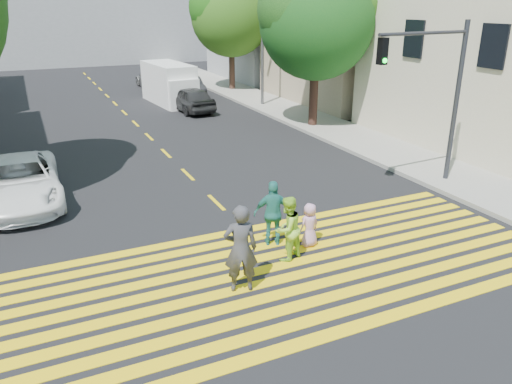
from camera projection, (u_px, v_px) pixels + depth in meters
ground at (315, 298)px, 10.67m from camera, size 120.00×120.00×0.00m
sidewalk_right at (306, 119)px, 26.69m from camera, size 3.00×60.00×0.15m
crosswalk at (287, 271)px, 11.75m from camera, size 13.40×5.30×0.01m
lane_line at (119, 108)px, 29.75m from camera, size 0.12×34.40×0.01m
building_right_tan at (368, 18)px, 30.86m from camera, size 10.00×10.00×10.00m
building_right_grey at (285, 14)px, 40.19m from camera, size 10.00×10.00×10.00m
backdrop_block at (66, 1)px, 49.23m from camera, size 30.00×8.00×12.00m
tree_right_near at (318, 15)px, 23.30m from camera, size 6.94×6.65×7.90m
tree_right_far at (232, 11)px, 33.65m from camera, size 6.72×6.39×7.88m
pedestrian_man at (241, 249)px, 10.65m from camera, size 0.84×0.66×2.01m
pedestrian_woman at (287, 229)px, 12.04m from camera, size 0.96×0.86×1.63m
pedestrian_child at (309, 225)px, 12.78m from camera, size 0.62×0.46×1.17m
pedestrian_extra at (274, 213)px, 12.76m from camera, size 1.11×0.78×1.74m
white_sedan at (20, 182)px, 15.49m from camera, size 2.36×5.11×1.42m
dark_car_near at (191, 99)px, 28.56m from camera, size 1.96×4.28×1.42m
silver_car at (153, 79)px, 36.40m from camera, size 1.85×4.52×1.31m
dark_car_parked at (191, 86)px, 33.59m from camera, size 1.51×3.75×1.21m
white_van at (170, 85)px, 30.65m from camera, size 2.34×5.26×2.41m
traffic_signal at (438, 83)px, 15.84m from camera, size 3.69×0.54×5.42m
street_lamp at (259, 9)px, 28.16m from camera, size 2.18×0.37×9.62m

